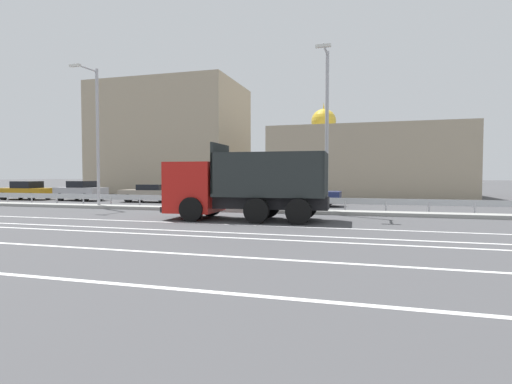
# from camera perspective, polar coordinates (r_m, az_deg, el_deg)

# --- Properties ---
(ground_plane) EXTENTS (320.00, 320.00, 0.00)m
(ground_plane) POSITION_cam_1_polar(r_m,az_deg,el_deg) (18.95, -3.73, -3.57)
(ground_plane) COLOR #424244
(lane_strip_0) EXTENTS (68.01, 0.16, 0.01)m
(lane_strip_0) POSITION_cam_1_polar(r_m,az_deg,el_deg) (15.99, -3.14, -4.66)
(lane_strip_0) COLOR silver
(lane_strip_0) RESTS_ON ground_plane
(lane_strip_1) EXTENTS (68.01, 0.16, 0.01)m
(lane_strip_1) POSITION_cam_1_polar(r_m,az_deg,el_deg) (13.96, -6.09, -5.71)
(lane_strip_1) COLOR silver
(lane_strip_1) RESTS_ON ground_plane
(lane_strip_2) EXTENTS (68.01, 0.16, 0.01)m
(lane_strip_2) POSITION_cam_1_polar(r_m,az_deg,el_deg) (13.03, -7.78, -6.29)
(lane_strip_2) COLOR silver
(lane_strip_2) RESTS_ON ground_plane
(lane_strip_3) EXTENTS (68.01, 0.16, 0.01)m
(lane_strip_3) POSITION_cam_1_polar(r_m,az_deg,el_deg) (10.59, -13.89, -8.36)
(lane_strip_3) COLOR silver
(lane_strip_3) RESTS_ON ground_plane
(lane_strip_4) EXTENTS (68.01, 0.16, 0.01)m
(lane_strip_4) POSITION_cam_1_polar(r_m,az_deg,el_deg) (8.31, -23.92, -11.48)
(lane_strip_4) COLOR silver
(lane_strip_4) RESTS_ON ground_plane
(median_island) EXTENTS (37.41, 1.10, 0.18)m
(median_island) POSITION_cam_1_polar(r_m,az_deg,el_deg) (21.50, -1.30, -2.62)
(median_island) COLOR gray
(median_island) RESTS_ON ground_plane
(median_guardrail) EXTENTS (68.01, 0.09, 0.78)m
(median_guardrail) POSITION_cam_1_polar(r_m,az_deg,el_deg) (22.35, -0.59, -1.19)
(median_guardrail) COLOR #9EA0A5
(median_guardrail) RESTS_ON ground_plane
(dump_truck) EXTENTS (7.23, 2.89, 3.37)m
(dump_truck) POSITION_cam_1_polar(r_m,az_deg,el_deg) (17.87, -4.24, 0.23)
(dump_truck) COLOR red
(dump_truck) RESTS_ON ground_plane
(median_road_sign) EXTENTS (0.67, 0.16, 2.05)m
(median_road_sign) POSITION_cam_1_polar(r_m,az_deg,el_deg) (22.21, -6.89, 0.03)
(median_road_sign) COLOR white
(median_road_sign) RESTS_ON ground_plane
(street_lamp_1) EXTENTS (0.71, 1.90, 8.29)m
(street_lamp_1) POSITION_cam_1_polar(r_m,az_deg,el_deg) (25.82, -21.90, 8.05)
(street_lamp_1) COLOR #ADADB2
(street_lamp_1) RESTS_ON ground_plane
(street_lamp_2) EXTENTS (0.70, 1.82, 8.14)m
(street_lamp_2) POSITION_cam_1_polar(r_m,az_deg,el_deg) (20.45, 10.05, 9.48)
(street_lamp_2) COLOR #ADADB2
(street_lamp_2) RESTS_ON ground_plane
(parked_car_1) EXTENTS (4.42, 2.05, 1.50)m
(parked_car_1) POSITION_cam_1_polar(r_m,az_deg,el_deg) (37.26, -30.00, 0.20)
(parked_car_1) COLOR #B27A14
(parked_car_1) RESTS_ON ground_plane
(parked_car_2) EXTENTS (4.01, 2.08, 1.53)m
(parked_car_2) POSITION_cam_1_polar(r_m,az_deg,el_deg) (33.86, -23.73, 0.16)
(parked_car_2) COLOR #A3A3A8
(parked_car_2) RESTS_ON ground_plane
(parked_car_3) EXTENTS (4.42, 2.02, 1.31)m
(parked_car_3) POSITION_cam_1_polar(r_m,az_deg,el_deg) (30.26, -14.73, -0.12)
(parked_car_3) COLOR gray
(parked_car_3) RESTS_ON ground_plane
(parked_car_4) EXTENTS (3.97, 1.97, 1.43)m
(parked_car_4) POSITION_cam_1_polar(r_m,az_deg,el_deg) (27.46, -5.35, -0.25)
(parked_car_4) COLOR gray
(parked_car_4) RESTS_ON ground_plane
(parked_car_5) EXTENTS (4.14, 1.99, 1.35)m
(parked_car_5) POSITION_cam_1_polar(r_m,az_deg,el_deg) (25.81, 7.44, -0.43)
(parked_car_5) COLOR navy
(parked_car_5) RESTS_ON ground_plane
(background_building_0) EXTENTS (15.89, 10.87, 12.26)m
(background_building_0) POSITION_cam_1_polar(r_m,az_deg,el_deg) (47.72, -11.94, 7.35)
(background_building_0) COLOR tan
(background_building_0) RESTS_ON ground_plane
(background_building_1) EXTENTS (16.92, 15.70, 6.25)m
(background_building_1) POSITION_cam_1_polar(r_m,az_deg,el_deg) (41.46, 15.58, 3.91)
(background_building_1) COLOR tan
(background_building_1) RESTS_ON ground_plane
(church_tower) EXTENTS (3.60, 3.60, 11.54)m
(church_tower) POSITION_cam_1_polar(r_m,az_deg,el_deg) (53.39, 9.61, 5.81)
(church_tower) COLOR silver
(church_tower) RESTS_ON ground_plane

